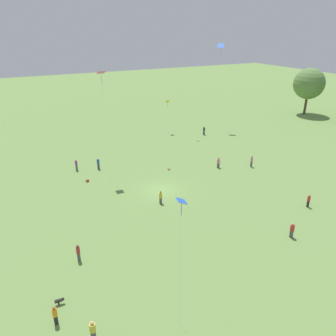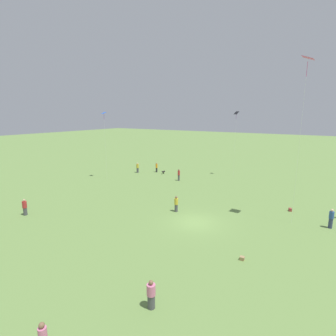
# 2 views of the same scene
# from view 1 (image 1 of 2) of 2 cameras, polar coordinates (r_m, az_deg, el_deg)

# --- Properties ---
(ground_plane) EXTENTS (240.00, 240.00, 0.00)m
(ground_plane) POSITION_cam_1_polar(r_m,az_deg,el_deg) (42.83, -1.25, -3.97)
(ground_plane) COLOR #6B8E47
(tree_0) EXTENTS (7.19, 7.19, 10.90)m
(tree_0) POSITION_cam_1_polar(r_m,az_deg,el_deg) (86.06, 23.36, 13.33)
(tree_0) COLOR brown
(tree_0) RESTS_ON ground_plane
(person_0) EXTENTS (0.35, 0.35, 1.67)m
(person_0) POSITION_cam_1_polar(r_m,az_deg,el_deg) (26.79, -19.07, -23.04)
(person_0) COLOR #232328
(person_0) RESTS_ON ground_plane
(person_1) EXTENTS (0.46, 0.46, 1.73)m
(person_1) POSITION_cam_1_polar(r_m,az_deg,el_deg) (51.23, 14.35, 1.11)
(person_1) COLOR #4C4C51
(person_1) RESTS_ON ground_plane
(person_2) EXTENTS (0.60, 0.60, 1.67)m
(person_2) POSITION_cam_1_polar(r_m,az_deg,el_deg) (35.88, 20.78, -10.09)
(person_2) COLOR #4C4C51
(person_2) RESTS_ON ground_plane
(person_3) EXTENTS (0.42, 0.42, 1.77)m
(person_3) POSITION_cam_1_polar(r_m,az_deg,el_deg) (49.91, -12.05, 0.75)
(person_3) COLOR #333D5B
(person_3) RESTS_ON ground_plane
(person_4) EXTENTS (0.40, 0.40, 1.62)m
(person_4) POSITION_cam_1_polar(r_m,az_deg,el_deg) (42.17, 23.27, -5.27)
(person_4) COLOR #232328
(person_4) RESTS_ON ground_plane
(person_5) EXTENTS (0.52, 0.52, 1.66)m
(person_5) POSITION_cam_1_polar(r_m,az_deg,el_deg) (39.52, -1.29, -5.12)
(person_5) COLOR #4C4C51
(person_5) RESTS_ON ground_plane
(person_6) EXTENTS (0.43, 0.43, 1.78)m
(person_6) POSITION_cam_1_polar(r_m,az_deg,el_deg) (50.20, -15.67, 0.52)
(person_6) COLOR #4C4C51
(person_6) RESTS_ON ground_plane
(person_7) EXTENTS (0.35, 0.35, 1.77)m
(person_7) POSITION_cam_1_polar(r_m,az_deg,el_deg) (31.65, -15.35, -14.05)
(person_7) COLOR #4C4C51
(person_7) RESTS_ON ground_plane
(person_8) EXTENTS (0.59, 0.59, 1.67)m
(person_8) POSITION_cam_1_polar(r_m,az_deg,el_deg) (65.18, 6.28, 6.48)
(person_8) COLOR #333D5B
(person_8) RESTS_ON ground_plane
(person_9) EXTENTS (0.54, 0.54, 1.72)m
(person_9) POSITION_cam_1_polar(r_m,az_deg,el_deg) (25.19, -12.96, -25.94)
(person_9) COLOR #4C4C51
(person_9) RESTS_ON ground_plane
(person_10) EXTENTS (0.48, 0.48, 1.60)m
(person_10) POSITION_cam_1_polar(r_m,az_deg,el_deg) (49.95, 8.77, 0.88)
(person_10) COLOR #4C4C51
(person_10) RESTS_ON ground_plane
(kite_0) EXTENTS (0.57, 0.75, 6.51)m
(kite_0) POSITION_cam_1_polar(r_m,az_deg,el_deg) (65.32, -0.10, 11.34)
(kite_0) COLOR yellow
(kite_0) RESTS_ON ground_plane
(kite_1) EXTENTS (0.73, 0.70, 10.17)m
(kite_1) POSITION_cam_1_polar(r_m,az_deg,el_deg) (20.24, 2.34, -7.38)
(kite_1) COLOR blue
(kite_1) RESTS_ON ground_plane
(kite_3) EXTENTS (0.97, 1.02, 14.55)m
(kite_3) POSITION_cam_1_polar(r_m,az_deg,el_deg) (43.85, -11.53, 15.18)
(kite_3) COLOR #E54C99
(kite_3) RESTS_ON ground_plane
(kite_5) EXTENTS (1.51, 1.55, 16.68)m
(kite_5) POSITION_cam_1_polar(r_m,az_deg,el_deg) (68.06, 9.16, 19.86)
(kite_5) COLOR blue
(kite_5) RESTS_ON ground_plane
(dog_0) EXTENTS (0.30, 0.74, 0.55)m
(dog_0) POSITION_cam_1_polar(r_m,az_deg,el_deg) (28.38, -18.39, -21.06)
(dog_0) COLOR black
(dog_0) RESTS_ON ground_plane
(picnic_bag_0) EXTENTS (0.43, 0.44, 0.26)m
(picnic_bag_0) POSITION_cam_1_polar(r_m,az_deg,el_deg) (61.49, 5.29, 4.79)
(picnic_bag_0) COLOR beige
(picnic_bag_0) RESTS_ON ground_plane
(picnic_bag_1) EXTENTS (0.37, 0.43, 0.32)m
(picnic_bag_1) POSITION_cam_1_polar(r_m,az_deg,el_deg) (46.47, -13.86, -2.17)
(picnic_bag_1) COLOR #933833
(picnic_bag_1) RESTS_ON ground_plane
(picnic_bag_2) EXTENTS (0.32, 0.30, 0.25)m
(picnic_bag_2) POSITION_cam_1_polar(r_m,az_deg,el_deg) (48.85, 0.16, -0.19)
(picnic_bag_2) COLOR #A58459
(picnic_bag_2) RESTS_ON ground_plane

